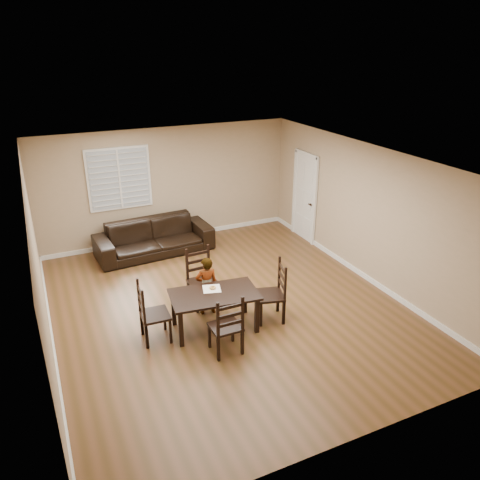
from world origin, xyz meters
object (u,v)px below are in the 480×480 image
object	(u,v)px
child	(207,286)
chair_right	(277,293)
donut	(213,287)
dining_table	(214,298)
chair_far	(229,330)
chair_left	(147,315)
sofa	(154,237)
chair_near	(200,278)

from	to	relation	value
child	chair_right	bearing A→B (deg)	152.06
child	donut	bearing A→B (deg)	90.72
dining_table	chair_right	xyz separation A→B (m)	(1.10, -0.15, -0.09)
dining_table	chair_far	xyz separation A→B (m)	(-0.08, -0.77, -0.12)
chair_left	sofa	xyz separation A→B (m)	(0.99, 3.28, -0.09)
dining_table	chair_far	distance (m)	0.78
chair_near	sofa	bearing A→B (deg)	91.33
donut	chair_right	bearing A→B (deg)	-16.17
dining_table	chair_near	world-z (taller)	chair_near
chair_left	sofa	distance (m)	3.43
dining_table	chair_far	world-z (taller)	chair_far
chair_near	donut	xyz separation A→B (m)	(-0.05, -0.77, 0.20)
chair_near	sofa	world-z (taller)	chair_near
chair_near	donut	world-z (taller)	chair_near
dining_table	chair_left	bearing A→B (deg)	-179.55
chair_near	chair_left	size ratio (longest dim) A/B	1.04
chair_left	child	size ratio (longest dim) A/B	0.96
chair_right	chair_near	bearing A→B (deg)	-121.39
child	sofa	world-z (taller)	child
dining_table	chair_left	size ratio (longest dim) A/B	1.45
chair_near	chair_right	size ratio (longest dim) A/B	1.00
chair_right	donut	distance (m)	1.13
chair_far	child	world-z (taller)	child
chair_far	chair_near	bearing A→B (deg)	-95.63
donut	dining_table	bearing A→B (deg)	-103.15
dining_table	chair_far	bearing A→B (deg)	-88.90
chair_far	donut	xyz separation A→B (m)	(0.11, 0.93, 0.23)
chair_far	sofa	xyz separation A→B (m)	(-0.03, 4.17, -0.08)
chair_far	dining_table	bearing A→B (deg)	-95.79
chair_right	chair_far	bearing A→B (deg)	-46.85
chair_left	sofa	world-z (taller)	chair_left
chair_near	child	distance (m)	0.42
child	chair_far	bearing A→B (deg)	88.52
chair_far	chair_right	size ratio (longest dim) A/B	0.94
chair_left	dining_table	bearing A→B (deg)	-93.51
chair_near	chair_right	distance (m)	1.48
donut	sofa	xyz separation A→B (m)	(-0.15, 3.25, -0.32)
chair_right	chair_left	bearing A→B (deg)	-81.66
sofa	donut	bearing A→B (deg)	-91.14
chair_far	sofa	world-z (taller)	chair_far
child	sofa	size ratio (longest dim) A/B	0.42
chair_right	sofa	bearing A→B (deg)	-145.78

